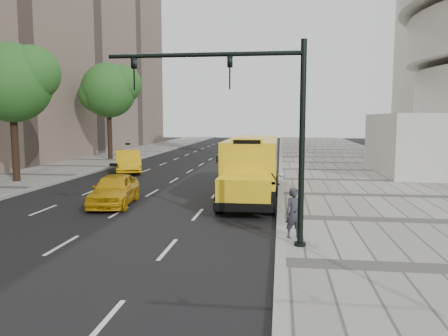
# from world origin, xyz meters

# --- Properties ---
(ground) EXTENTS (140.00, 140.00, 0.00)m
(ground) POSITION_xyz_m (0.00, 0.00, 0.00)
(ground) COLOR black
(ground) RESTS_ON ground
(sidewalk_museum) EXTENTS (12.00, 140.00, 0.15)m
(sidewalk_museum) POSITION_xyz_m (12.00, 0.00, 0.07)
(sidewalk_museum) COLOR gray
(sidewalk_museum) RESTS_ON ground
(curb_museum) EXTENTS (0.30, 140.00, 0.15)m
(curb_museum) POSITION_xyz_m (6.00, 0.00, 0.07)
(curb_museum) COLOR gray
(curb_museum) RESTS_ON ground
(curb_far) EXTENTS (0.30, 140.00, 0.15)m
(curb_far) POSITION_xyz_m (-8.00, 0.00, 0.07)
(curb_far) COLOR gray
(curb_far) RESTS_ON ground
(tree_b) EXTENTS (5.46, 4.86, 8.68)m
(tree_b) POSITION_xyz_m (-10.41, 2.37, 6.29)
(tree_b) COLOR black
(tree_b) RESTS_ON ground
(tree_c) EXTENTS (5.87, 5.22, 9.37)m
(tree_c) POSITION_xyz_m (-10.40, 17.70, 6.80)
(tree_c) COLOR black
(tree_c) RESTS_ON ground
(school_bus) EXTENTS (2.96, 11.56, 3.19)m
(school_bus) POSITION_xyz_m (4.50, 0.24, 1.76)
(school_bus) COLOR yellow
(school_bus) RESTS_ON ground
(taxi_near) EXTENTS (2.28, 4.55, 1.49)m
(taxi_near) POSITION_xyz_m (-1.76, -3.53, 0.74)
(taxi_near) COLOR #D29A0D
(taxi_near) RESTS_ON ground
(taxi_far) EXTENTS (3.49, 5.39, 1.68)m
(taxi_far) POSITION_xyz_m (-5.46, 8.68, 0.84)
(taxi_far) COLOR #D29A0D
(taxi_far) RESTS_ON ground
(pedestrian) EXTENTS (0.71, 0.59, 1.67)m
(pedestrian) POSITION_xyz_m (6.43, -8.68, 0.98)
(pedestrian) COLOR #2F3037
(pedestrian) RESTS_ON sidewalk_museum
(traffic_signal) EXTENTS (6.18, 0.36, 6.40)m
(traffic_signal) POSITION_xyz_m (5.19, -9.55, 4.09)
(traffic_signal) COLOR black
(traffic_signal) RESTS_ON ground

